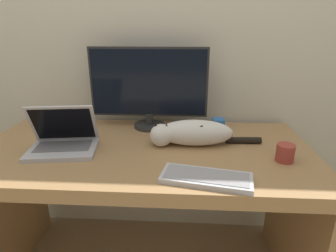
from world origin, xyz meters
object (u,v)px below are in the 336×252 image
object	(u,v)px
cat	(191,133)
monitor	(149,87)
external_keyboard	(206,178)
coffee_mug	(285,153)
laptop	(63,141)

from	to	relation	value
cat	monitor	bearing A→B (deg)	132.03
monitor	external_keyboard	bearing A→B (deg)	-63.56
cat	coffee_mug	size ratio (longest dim) A/B	7.13
external_keyboard	cat	xyz separation A→B (m)	(-0.05, 0.33, 0.05)
monitor	cat	world-z (taller)	monitor
external_keyboard	coffee_mug	xyz separation A→B (m)	(0.34, 0.18, 0.03)
laptop	coffee_mug	size ratio (longest dim) A/B	4.32
monitor	cat	xyz separation A→B (m)	(0.23, -0.24, -0.17)
laptop	external_keyboard	distance (m)	0.68
cat	coffee_mug	distance (m)	0.43
laptop	coffee_mug	world-z (taller)	laptop
external_keyboard	cat	world-z (taller)	cat
laptop	cat	bearing A→B (deg)	0.96
monitor	coffee_mug	distance (m)	0.76
monitor	external_keyboard	xyz separation A→B (m)	(0.28, -0.57, -0.22)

